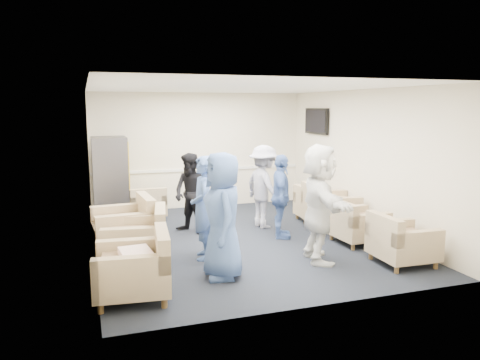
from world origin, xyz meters
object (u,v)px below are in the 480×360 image
object	(u,v)px
armchair_right_far	(316,206)
person_front_left	(223,216)
person_front_right	(319,203)
armchair_left_near	(137,270)
vending_machine	(111,179)
person_back_left	(191,194)
armchair_right_midnear	(356,225)
armchair_right_midfar	(327,210)
armchair_left_far	(127,227)
person_mid_right	(281,197)
person_mid_left	(203,208)
armchair_corner	(147,205)
armchair_left_mid	(140,241)
armchair_right_near	(400,243)
person_back_right	(264,187)

from	to	relation	value
armchair_right_far	person_front_left	distance (m)	3.77
armchair_right_far	person_front_right	world-z (taller)	person_front_right
armchair_left_near	armchair_right_far	distance (m)	4.90
vending_machine	person_front_right	size ratio (longest dim) A/B	0.96
person_back_left	person_front_left	bearing A→B (deg)	-39.09
armchair_right_midnear	armchair_right_midfar	bearing A→B (deg)	-4.90
person_front_left	person_back_left	world-z (taller)	person_front_left
armchair_left_far	person_mid_right	size ratio (longest dim) A/B	0.67
armchair_left_far	armchair_right_midfar	world-z (taller)	armchair_left_far
armchair_right_midnear	person_back_left	xyz separation A→B (m)	(-2.57, 1.57, 0.44)
armchair_left_far	person_mid_left	xyz separation A→B (m)	(1.10, -0.85, 0.43)
armchair_right_midfar	vending_machine	bearing A→B (deg)	71.90
vending_machine	person_back_left	distance (m)	2.03
armchair_corner	person_back_left	size ratio (longest dim) A/B	0.50
armchair_left_mid	armchair_left_far	distance (m)	0.83
vending_machine	armchair_right_near	bearing A→B (deg)	-46.81
person_back_right	person_mid_right	bearing A→B (deg)	168.79
armchair_left_near	armchair_right_midnear	world-z (taller)	armchair_left_near
armchair_right_midnear	vending_machine	size ratio (longest dim) A/B	0.48
armchair_left_mid	armchair_right_midnear	xyz separation A→B (m)	(3.71, -0.07, -0.04)
person_front_left	person_back_right	distance (m)	2.84
armchair_right_midfar	person_back_left	distance (m)	2.68
armchair_left_far	armchair_right_far	bearing A→B (deg)	96.79
armchair_left_near	person_back_right	size ratio (longest dim) A/B	0.61
armchair_left_mid	vending_machine	distance (m)	3.04
armchair_right_near	armchair_corner	world-z (taller)	armchair_right_near
armchair_corner	vending_machine	bearing A→B (deg)	-10.07
armchair_right_near	person_mid_right	world-z (taller)	person_mid_right
armchair_left_mid	armchair_left_near	bearing A→B (deg)	1.41
armchair_right_midnear	armchair_right_far	world-z (taller)	armchair_right_midnear
person_back_left	person_mid_right	bearing A→B (deg)	23.60
person_front_left	person_back_left	size ratio (longest dim) A/B	1.16
person_mid_right	person_back_right	bearing A→B (deg)	22.35
armchair_right_midnear	armchair_right_far	bearing A→B (deg)	-5.92
person_mid_left	person_front_left	bearing A→B (deg)	13.69
person_front_left	person_front_right	bearing A→B (deg)	101.95
armchair_right_midnear	person_front_left	xyz separation A→B (m)	(-2.67, -0.85, 0.56)
armchair_right_near	armchair_right_midfar	bearing A→B (deg)	1.39
armchair_right_near	armchair_right_far	size ratio (longest dim) A/B	1.07
vending_machine	person_front_left	size ratio (longest dim) A/B	1.00
armchair_left_near	person_back_right	world-z (taller)	person_back_right
person_mid_right	armchair_right_near	bearing A→B (deg)	-128.41
armchair_right_midnear	armchair_corner	distance (m)	4.37
armchair_right_midnear	person_back_right	size ratio (longest dim) A/B	0.52
armchair_right_midnear	person_front_right	bearing A→B (deg)	118.02
armchair_left_mid	armchair_right_near	xyz separation A→B (m)	(3.74, -1.25, -0.04)
person_front_right	person_mid_right	bearing A→B (deg)	14.22
armchair_left_far	armchair_left_mid	bearing A→B (deg)	3.83
vending_machine	person_back_left	bearing A→B (deg)	-47.13
armchair_corner	vending_machine	world-z (taller)	vending_machine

